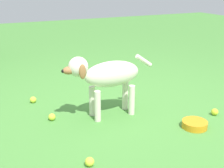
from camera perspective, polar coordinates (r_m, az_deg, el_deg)
The scene contains 7 objects.
ground at distance 2.91m, azimuth 2.17°, elevation -5.62°, with size 14.00×14.00×0.00m, color #478438.
dog at distance 2.72m, azimuth -0.99°, elevation 1.59°, with size 0.89×0.21×0.60m.
tennis_ball_1 at distance 3.02m, azimuth 18.91°, elevation -5.04°, with size 0.07×0.07×0.07m, color #CCD22E.
tennis_ball_2 at distance 2.14m, azimuth -4.28°, elevation -14.51°, with size 0.07×0.07×0.07m, color #D1D739.
tennis_ball_3 at distance 2.81m, azimuth -11.34°, elevation -6.15°, with size 0.07×0.07×0.07m, color #C2D736.
tennis_ball_4 at distance 3.24m, azimuth -14.74°, elevation -2.90°, with size 0.07×0.07×0.07m, color yellow.
water_bowl at distance 2.73m, azimuth 15.41°, elevation -7.39°, with size 0.22×0.22×0.06m, color orange.
Camera 1 is at (1.22, 2.34, 1.22)m, focal length 48.16 mm.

